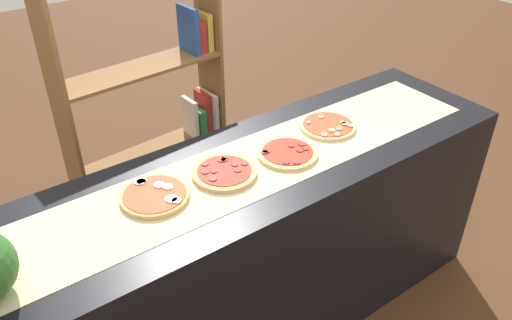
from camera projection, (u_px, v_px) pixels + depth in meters
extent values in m
plane|color=#4C2D19|center=(256.00, 318.00, 2.64)|extent=(12.00, 12.00, 0.00)
cube|color=black|center=(256.00, 249.00, 2.38)|extent=(2.41, 0.67, 0.95)
cube|color=beige|center=(256.00, 164.00, 2.11)|extent=(2.15, 0.40, 0.00)
cylinder|color=tan|center=(155.00, 196.00, 1.91)|extent=(0.26, 0.26, 0.02)
cylinder|color=red|center=(154.00, 194.00, 1.91)|extent=(0.23, 0.23, 0.00)
cylinder|color=#EFE5CC|center=(159.00, 185.00, 1.95)|extent=(0.04, 0.04, 0.00)
cylinder|color=#EFE5CC|center=(176.00, 200.00, 1.87)|extent=(0.03, 0.03, 0.00)
cylinder|color=#EFE5CC|center=(138.00, 182.00, 1.96)|extent=(0.04, 0.04, 0.00)
cylinder|color=#EFE5CC|center=(171.00, 199.00, 1.88)|extent=(0.05, 0.05, 0.00)
cylinder|color=#EFE5CC|center=(141.00, 182.00, 1.96)|extent=(0.04, 0.04, 0.00)
cylinder|color=#EFE5CC|center=(142.00, 181.00, 1.97)|extent=(0.04, 0.04, 0.00)
cylinder|color=#EFE5CC|center=(168.00, 187.00, 1.94)|extent=(0.04, 0.04, 0.00)
cylinder|color=tan|center=(224.00, 173.00, 2.04)|extent=(0.26, 0.26, 0.02)
cylinder|color=#AD2314|center=(224.00, 170.00, 2.03)|extent=(0.22, 0.22, 0.00)
cylinder|color=maroon|center=(225.00, 158.00, 2.10)|extent=(0.03, 0.03, 0.00)
cylinder|color=maroon|center=(205.00, 164.00, 2.07)|extent=(0.03, 0.03, 0.00)
cylinder|color=maroon|center=(213.00, 179.00, 1.98)|extent=(0.03, 0.03, 0.00)
cylinder|color=maroon|center=(238.00, 170.00, 2.03)|extent=(0.03, 0.03, 0.00)
cylinder|color=maroon|center=(205.00, 172.00, 2.02)|extent=(0.03, 0.03, 0.00)
cylinder|color=maroon|center=(222.00, 160.00, 2.09)|extent=(0.03, 0.03, 0.00)
cylinder|color=maroon|center=(224.00, 160.00, 2.09)|extent=(0.03, 0.03, 0.00)
cylinder|color=maroon|center=(244.00, 164.00, 2.07)|extent=(0.03, 0.03, 0.00)
cylinder|color=maroon|center=(235.00, 164.00, 2.06)|extent=(0.03, 0.03, 0.00)
cylinder|color=maroon|center=(214.00, 171.00, 2.02)|extent=(0.03, 0.03, 0.00)
cylinder|color=#DBB26B|center=(288.00, 153.00, 2.16)|extent=(0.26, 0.26, 0.02)
cylinder|color=#AD2314|center=(288.00, 151.00, 2.16)|extent=(0.21, 0.21, 0.00)
cylinder|color=maroon|center=(302.00, 144.00, 2.20)|extent=(0.04, 0.04, 0.00)
cylinder|color=maroon|center=(286.00, 162.00, 2.08)|extent=(0.03, 0.03, 0.00)
cylinder|color=maroon|center=(266.00, 151.00, 2.15)|extent=(0.03, 0.03, 0.00)
cylinder|color=maroon|center=(292.00, 146.00, 2.19)|extent=(0.03, 0.03, 0.00)
cylinder|color=maroon|center=(297.00, 162.00, 2.08)|extent=(0.03, 0.03, 0.00)
cylinder|color=maroon|center=(300.00, 150.00, 2.16)|extent=(0.03, 0.03, 0.00)
cylinder|color=maroon|center=(265.00, 152.00, 2.14)|extent=(0.03, 0.03, 0.00)
cylinder|color=maroon|center=(305.00, 148.00, 2.17)|extent=(0.03, 0.03, 0.00)
cylinder|color=#E5C17F|center=(328.00, 126.00, 2.35)|extent=(0.26, 0.26, 0.02)
cylinder|color=red|center=(328.00, 124.00, 2.35)|extent=(0.23, 0.23, 0.00)
cylinder|color=#C6B28E|center=(350.00, 126.00, 2.33)|extent=(0.02, 0.02, 0.01)
cylinder|color=#C6B28E|center=(321.00, 117.00, 2.39)|extent=(0.03, 0.03, 0.01)
cylinder|color=#C6B28E|center=(337.00, 134.00, 2.26)|extent=(0.03, 0.03, 0.01)
cylinder|color=#C6B28E|center=(344.00, 123.00, 2.34)|extent=(0.03, 0.03, 0.01)
cylinder|color=#C6B28E|center=(324.00, 135.00, 2.26)|extent=(0.03, 0.03, 0.01)
cylinder|color=#C6B28E|center=(343.00, 123.00, 2.35)|extent=(0.03, 0.03, 0.01)
cylinder|color=#C6B28E|center=(309.00, 122.00, 2.35)|extent=(0.02, 0.02, 0.01)
cylinder|color=#C6B28E|center=(339.00, 129.00, 2.30)|extent=(0.03, 0.03, 0.01)
cylinder|color=#C6B28E|center=(332.00, 130.00, 2.29)|extent=(0.03, 0.03, 0.01)
cube|color=brown|center=(212.00, 90.00, 3.06)|extent=(0.04, 0.23, 1.58)
cube|color=brown|center=(68.00, 141.00, 2.57)|extent=(0.04, 0.23, 1.58)
cube|color=brown|center=(161.00, 222.00, 3.25)|extent=(0.89, 0.31, 0.02)
cube|color=#2D753D|center=(212.00, 181.00, 3.41)|extent=(0.04, 0.15, 0.24)
cube|color=#753384|center=(208.00, 187.00, 3.40)|extent=(0.05, 0.16, 0.18)
cube|color=#B22823|center=(201.00, 189.00, 3.37)|extent=(0.06, 0.19, 0.18)
cube|color=brown|center=(152.00, 153.00, 2.96)|extent=(0.89, 0.31, 0.02)
cube|color=silver|center=(208.00, 110.00, 3.11)|extent=(0.04, 0.19, 0.25)
cube|color=#B22823|center=(203.00, 112.00, 3.09)|extent=(0.04, 0.13, 0.26)
cube|color=#2D753D|center=(197.00, 120.00, 3.09)|extent=(0.06, 0.16, 0.17)
cube|color=silver|center=(190.00, 118.00, 3.04)|extent=(0.04, 0.14, 0.24)
cube|color=brown|center=(140.00, 69.00, 2.67)|extent=(0.89, 0.31, 0.02)
cube|color=gold|center=(203.00, 30.00, 2.83)|extent=(0.05, 0.15, 0.21)
cube|color=#B22823|center=(196.00, 35.00, 2.82)|extent=(0.06, 0.15, 0.17)
cube|color=#234799|center=(188.00, 30.00, 2.77)|extent=(0.04, 0.18, 0.25)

